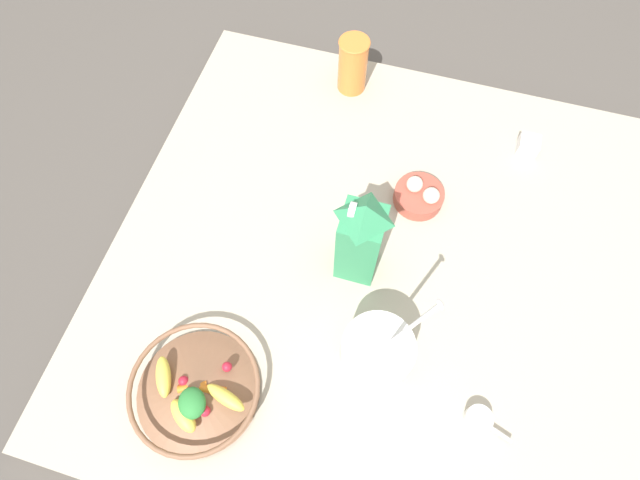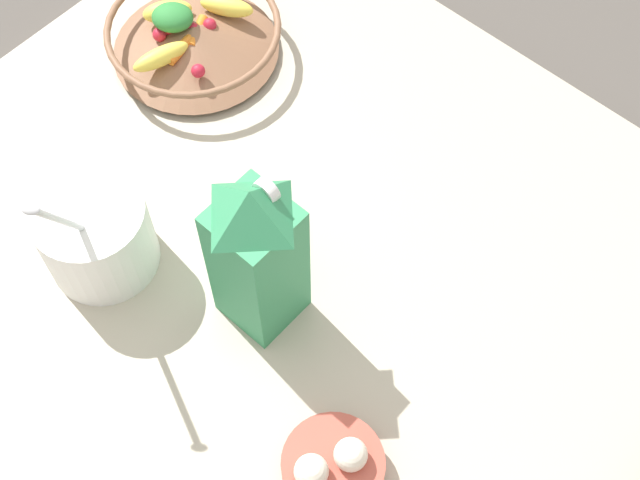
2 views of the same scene
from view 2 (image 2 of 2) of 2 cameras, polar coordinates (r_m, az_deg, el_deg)
name	(u,v)px [view 2 (image 2 of 2)]	position (r m, az deg, el deg)	size (l,w,h in m)	color
ground_plane	(258,345)	(1.10, -4.01, -6.72)	(6.00, 6.00, 0.00)	#4C4742
countertop	(257,340)	(1.09, -4.06, -6.39)	(1.14, 1.14, 0.03)	#B2A893
fruit_bowl	(193,36)	(1.30, -8.13, 12.80)	(0.25, 0.25, 0.08)	brown
milk_carton	(257,254)	(0.98, -4.05, -0.93)	(0.08, 0.08, 0.26)	#338C59
yogurt_tub	(95,233)	(1.10, -14.20, 0.46)	(0.14, 0.15, 0.26)	white
garlic_bowl	(333,466)	(1.00, 0.81, -14.26)	(0.11, 0.11, 0.07)	#B24C3D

